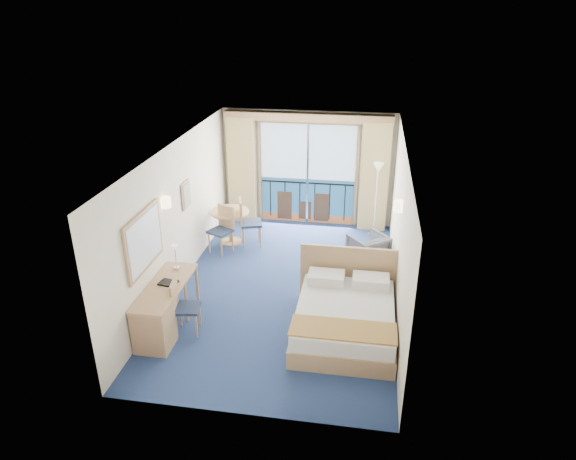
# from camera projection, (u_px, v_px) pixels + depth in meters

# --- Properties ---
(floor) EXTENTS (6.50, 6.50, 0.00)m
(floor) POSITION_uv_depth(u_px,v_px,m) (285.00, 288.00, 9.66)
(floor) COLOR navy
(floor) RESTS_ON ground
(room_walls) EXTENTS (4.04, 6.54, 2.72)m
(room_walls) POSITION_uv_depth(u_px,v_px,m) (285.00, 200.00, 8.93)
(room_walls) COLOR white
(room_walls) RESTS_ON ground
(balcony_door) EXTENTS (2.36, 0.03, 2.52)m
(balcony_door) POSITION_uv_depth(u_px,v_px,m) (307.00, 177.00, 12.09)
(balcony_door) COLOR navy
(balcony_door) RESTS_ON room_walls
(curtain_left) EXTENTS (0.65, 0.22, 2.55)m
(curtain_left) POSITION_uv_depth(u_px,v_px,m) (242.00, 170.00, 12.13)
(curtain_left) COLOR #D3B774
(curtain_left) RESTS_ON room_walls
(curtain_right) EXTENTS (0.65, 0.22, 2.55)m
(curtain_right) POSITION_uv_depth(u_px,v_px,m) (374.00, 177.00, 11.67)
(curtain_right) COLOR #D3B774
(curtain_right) RESTS_ON room_walls
(pelmet) EXTENTS (3.80, 0.25, 0.18)m
(pelmet) POSITION_uv_depth(u_px,v_px,m) (308.00, 117.00, 11.39)
(pelmet) COLOR tan
(pelmet) RESTS_ON room_walls
(mirror) EXTENTS (0.05, 1.25, 0.95)m
(mirror) POSITION_uv_depth(u_px,v_px,m) (144.00, 241.00, 7.96)
(mirror) COLOR tan
(mirror) RESTS_ON room_walls
(wall_print) EXTENTS (0.04, 0.42, 0.52)m
(wall_print) POSITION_uv_depth(u_px,v_px,m) (186.00, 195.00, 9.70)
(wall_print) COLOR tan
(wall_print) RESTS_ON room_walls
(sconce_left) EXTENTS (0.18, 0.18, 0.18)m
(sconce_left) POSITION_uv_depth(u_px,v_px,m) (166.00, 202.00, 8.64)
(sconce_left) COLOR #FFE5B2
(sconce_left) RESTS_ON room_walls
(sconce_right) EXTENTS (0.18, 0.18, 0.18)m
(sconce_right) POSITION_uv_depth(u_px,v_px,m) (399.00, 206.00, 8.48)
(sconce_right) COLOR #FFE5B2
(sconce_right) RESTS_ON room_walls
(bed) EXTENTS (1.73, 2.06, 1.09)m
(bed) POSITION_uv_depth(u_px,v_px,m) (345.00, 316.00, 8.27)
(bed) COLOR tan
(bed) RESTS_ON ground
(nightstand) EXTENTS (0.40, 0.38, 0.52)m
(nightstand) POSITION_uv_depth(u_px,v_px,m) (382.00, 277.00, 9.53)
(nightstand) COLOR tan
(nightstand) RESTS_ON ground
(phone) EXTENTS (0.20, 0.16, 0.09)m
(phone) POSITION_uv_depth(u_px,v_px,m) (382.00, 262.00, 9.43)
(phone) COLOR white
(phone) RESTS_ON nightstand
(armchair) EXTENTS (0.96, 0.96, 0.63)m
(armchair) POSITION_uv_depth(u_px,v_px,m) (368.00, 249.00, 10.48)
(armchair) COLOR #454753
(armchair) RESTS_ON ground
(floor_lamp) EXTENTS (0.24, 0.24, 1.73)m
(floor_lamp) POSITION_uv_depth(u_px,v_px,m) (377.00, 181.00, 11.30)
(floor_lamp) COLOR silver
(floor_lamp) RESTS_ON ground
(desk) EXTENTS (0.57, 1.65, 0.77)m
(desk) POSITION_uv_depth(u_px,v_px,m) (156.00, 320.00, 7.98)
(desk) COLOR tan
(desk) RESTS_ON ground
(desk_chair) EXTENTS (0.46, 0.45, 0.93)m
(desk_chair) POSITION_uv_depth(u_px,v_px,m) (182.00, 304.00, 8.21)
(desk_chair) COLOR #1F2B49
(desk_chair) RESTS_ON ground
(folder) EXTENTS (0.31, 0.25, 0.03)m
(folder) POSITION_uv_depth(u_px,v_px,m) (168.00, 283.00, 8.30)
(folder) COLOR black
(folder) RESTS_ON desk
(desk_lamp) EXTENTS (0.11, 0.11, 0.43)m
(desk_lamp) POSITION_uv_depth(u_px,v_px,m) (175.00, 252.00, 8.63)
(desk_lamp) COLOR silver
(desk_lamp) RESTS_ON desk
(round_table) EXTENTS (0.84, 0.84, 0.76)m
(round_table) POSITION_uv_depth(u_px,v_px,m) (230.00, 219.00, 11.26)
(round_table) COLOR tan
(round_table) RESTS_ON ground
(table_chair_a) EXTENTS (0.58, 0.57, 1.06)m
(table_chair_a) POSITION_uv_depth(u_px,v_px,m) (247.00, 220.00, 11.15)
(table_chair_a) COLOR #1F2B49
(table_chair_a) RESTS_ON ground
(table_chair_b) EXTENTS (0.58, 0.59, 1.01)m
(table_chair_b) POSITION_uv_depth(u_px,v_px,m) (223.00, 226.00, 10.89)
(table_chair_b) COLOR #1F2B49
(table_chair_b) RESTS_ON ground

